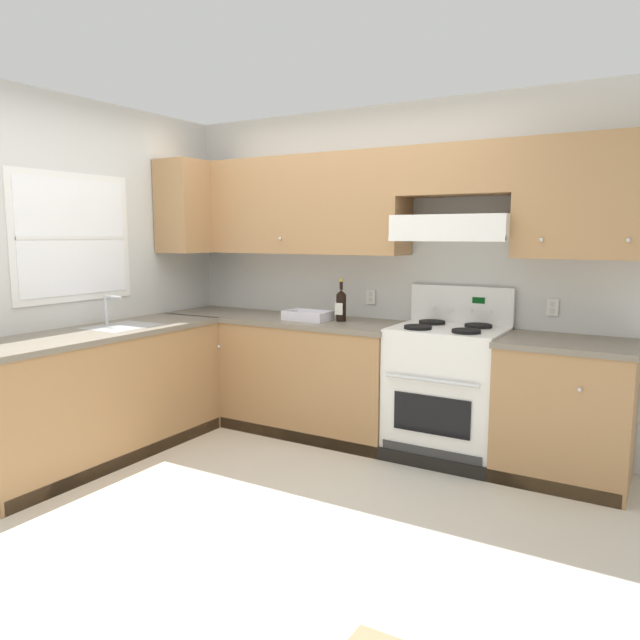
# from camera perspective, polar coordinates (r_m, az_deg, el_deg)

# --- Properties ---
(ground_plane) EXTENTS (7.04, 7.04, 0.00)m
(ground_plane) POSITION_cam_1_polar(r_m,az_deg,el_deg) (3.90, -7.46, -15.83)
(ground_plane) COLOR beige
(wall_back) EXTENTS (4.68, 0.57, 2.55)m
(wall_back) POSITION_cam_1_polar(r_m,az_deg,el_deg) (4.69, 7.83, 6.82)
(wall_back) COLOR silver
(wall_back) RESTS_ON ground_plane
(wall_left) EXTENTS (0.47, 4.00, 2.55)m
(wall_left) POSITION_cam_1_polar(r_m,az_deg,el_deg) (4.87, -21.04, 4.80)
(wall_left) COLOR silver
(wall_left) RESTS_ON ground_plane
(counter_back_run) EXTENTS (3.60, 0.65, 0.91)m
(counter_back_run) POSITION_cam_1_polar(r_m,az_deg,el_deg) (4.70, 2.79, -5.80)
(counter_back_run) COLOR #A87A4C
(counter_back_run) RESTS_ON ground_plane
(counter_left_run) EXTENTS (0.63, 1.91, 1.13)m
(counter_left_run) POSITION_cam_1_polar(r_m,az_deg,el_deg) (4.58, -19.99, -6.51)
(counter_left_run) COLOR #A87A4C
(counter_left_run) RESTS_ON ground_plane
(stove) EXTENTS (0.76, 0.62, 1.20)m
(stove) POSITION_cam_1_polar(r_m,az_deg,el_deg) (4.41, 11.78, -6.52)
(stove) COLOR white
(stove) RESTS_ON ground_plane
(wine_bottle) EXTENTS (0.08, 0.08, 0.33)m
(wine_bottle) POSITION_cam_1_polar(r_m,az_deg,el_deg) (4.67, 1.97, 1.47)
(wine_bottle) COLOR black
(wine_bottle) RESTS_ON counter_back_run
(bowl) EXTENTS (0.35, 0.23, 0.07)m
(bowl) POSITION_cam_1_polar(r_m,az_deg,el_deg) (4.74, -1.16, 0.29)
(bowl) COLOR silver
(bowl) RESTS_ON counter_back_run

